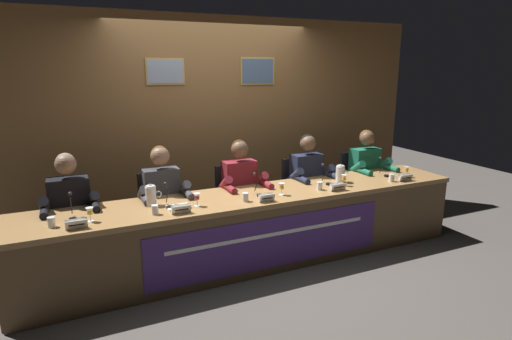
% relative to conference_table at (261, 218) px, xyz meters
% --- Properties ---
extents(ground_plane, '(12.00, 12.00, 0.00)m').
position_rel_conference_table_xyz_m(ground_plane, '(0.00, 0.12, -0.51)').
color(ground_plane, '#4C4742').
extents(wall_back_panelled, '(5.84, 0.14, 2.60)m').
position_rel_conference_table_xyz_m(wall_back_panelled, '(0.00, 1.41, 0.79)').
color(wall_back_panelled, brown).
rests_on(wall_back_panelled, ground_plane).
extents(conference_table, '(4.64, 0.76, 0.73)m').
position_rel_conference_table_xyz_m(conference_table, '(0.00, 0.00, 0.00)').
color(conference_table, olive).
rests_on(conference_table, ground_plane).
extents(chair_far_left, '(0.44, 0.45, 0.90)m').
position_rel_conference_table_xyz_m(chair_far_left, '(-1.74, 0.68, -0.08)').
color(chair_far_left, black).
rests_on(chair_far_left, ground_plane).
extents(panelist_far_left, '(0.51, 0.48, 1.22)m').
position_rel_conference_table_xyz_m(panelist_far_left, '(-1.74, 0.48, 0.20)').
color(panelist_far_left, black).
rests_on(panelist_far_left, ground_plane).
extents(nameplate_far_left, '(0.17, 0.06, 0.08)m').
position_rel_conference_table_xyz_m(nameplate_far_left, '(-1.70, -0.15, 0.26)').
color(nameplate_far_left, white).
rests_on(nameplate_far_left, conference_table).
extents(juice_glass_far_left, '(0.06, 0.06, 0.12)m').
position_rel_conference_table_xyz_m(juice_glass_far_left, '(-1.59, -0.02, 0.31)').
color(juice_glass_far_left, white).
rests_on(juice_glass_far_left, conference_table).
extents(water_cup_far_left, '(0.06, 0.06, 0.08)m').
position_rel_conference_table_xyz_m(water_cup_far_left, '(-1.88, -0.02, 0.26)').
color(water_cup_far_left, silver).
rests_on(water_cup_far_left, conference_table).
extents(microphone_far_left, '(0.06, 0.17, 0.22)m').
position_rel_conference_table_xyz_m(microphone_far_left, '(-1.73, 0.12, 0.29)').
color(microphone_far_left, black).
rests_on(microphone_far_left, conference_table).
extents(chair_left, '(0.44, 0.45, 0.90)m').
position_rel_conference_table_xyz_m(chair_left, '(-0.87, 0.68, -0.08)').
color(chair_left, black).
rests_on(chair_left, ground_plane).
extents(panelist_left, '(0.51, 0.48, 1.22)m').
position_rel_conference_table_xyz_m(panelist_left, '(-0.87, 0.48, 0.20)').
color(panelist_left, black).
rests_on(panelist_left, ground_plane).
extents(nameplate_left, '(0.17, 0.06, 0.08)m').
position_rel_conference_table_xyz_m(nameplate_left, '(-0.85, -0.14, 0.26)').
color(nameplate_left, white).
rests_on(nameplate_left, conference_table).
extents(juice_glass_left, '(0.06, 0.06, 0.12)m').
position_rel_conference_table_xyz_m(juice_glass_left, '(-0.66, -0.01, 0.31)').
color(juice_glass_left, white).
rests_on(juice_glass_left, conference_table).
extents(water_cup_left, '(0.06, 0.06, 0.08)m').
position_rel_conference_table_xyz_m(water_cup_left, '(-1.06, -0.07, 0.26)').
color(water_cup_left, silver).
rests_on(water_cup_left, conference_table).
extents(microphone_left, '(0.06, 0.17, 0.22)m').
position_rel_conference_table_xyz_m(microphone_left, '(-0.91, 0.08, 0.29)').
color(microphone_left, black).
rests_on(microphone_left, conference_table).
extents(chair_center, '(0.44, 0.45, 0.90)m').
position_rel_conference_table_xyz_m(chair_center, '(0.00, 0.68, -0.08)').
color(chair_center, black).
rests_on(chair_center, ground_plane).
extents(panelist_center, '(0.51, 0.48, 1.22)m').
position_rel_conference_table_xyz_m(panelist_center, '(0.00, 0.48, 0.20)').
color(panelist_center, black).
rests_on(panelist_center, ground_plane).
extents(nameplate_center, '(0.16, 0.06, 0.08)m').
position_rel_conference_table_xyz_m(nameplate_center, '(-0.02, -0.16, 0.26)').
color(nameplate_center, white).
rests_on(nameplate_center, conference_table).
extents(juice_glass_center, '(0.06, 0.06, 0.12)m').
position_rel_conference_table_xyz_m(juice_glass_center, '(0.22, -0.03, 0.31)').
color(juice_glass_center, white).
rests_on(juice_glass_center, conference_table).
extents(water_cup_center, '(0.06, 0.06, 0.08)m').
position_rel_conference_table_xyz_m(water_cup_center, '(-0.20, -0.07, 0.26)').
color(water_cup_center, silver).
rests_on(water_cup_center, conference_table).
extents(microphone_center, '(0.06, 0.17, 0.22)m').
position_rel_conference_table_xyz_m(microphone_center, '(-0.00, 0.07, 0.29)').
color(microphone_center, black).
rests_on(microphone_center, conference_table).
extents(chair_right, '(0.44, 0.45, 0.90)m').
position_rel_conference_table_xyz_m(chair_right, '(0.87, 0.68, -0.08)').
color(chair_right, black).
rests_on(chair_right, ground_plane).
extents(panelist_right, '(0.51, 0.48, 1.22)m').
position_rel_conference_table_xyz_m(panelist_right, '(0.87, 0.48, 0.20)').
color(panelist_right, black).
rests_on(panelist_right, ground_plane).
extents(nameplate_right, '(0.18, 0.06, 0.08)m').
position_rel_conference_table_xyz_m(nameplate_right, '(0.83, -0.14, 0.26)').
color(nameplate_right, white).
rests_on(nameplate_right, conference_table).
extents(juice_glass_right, '(0.06, 0.06, 0.12)m').
position_rel_conference_table_xyz_m(juice_glass_right, '(0.99, -0.01, 0.31)').
color(juice_glass_right, white).
rests_on(juice_glass_right, conference_table).
extents(water_cup_right, '(0.06, 0.06, 0.08)m').
position_rel_conference_table_xyz_m(water_cup_right, '(0.67, -0.03, 0.26)').
color(water_cup_right, silver).
rests_on(water_cup_right, conference_table).
extents(microphone_right, '(0.06, 0.17, 0.22)m').
position_rel_conference_table_xyz_m(microphone_right, '(0.86, 0.13, 0.29)').
color(microphone_right, black).
rests_on(microphone_right, conference_table).
extents(chair_far_right, '(0.44, 0.45, 0.90)m').
position_rel_conference_table_xyz_m(chair_far_right, '(1.74, 0.68, -0.08)').
color(chair_far_right, black).
rests_on(chair_far_right, ground_plane).
extents(panelist_far_right, '(0.51, 0.48, 1.22)m').
position_rel_conference_table_xyz_m(panelist_far_right, '(1.74, 0.48, 0.20)').
color(panelist_far_right, black).
rests_on(panelist_far_right, ground_plane).
extents(nameplate_far_right, '(0.18, 0.06, 0.08)m').
position_rel_conference_table_xyz_m(nameplate_far_right, '(1.75, -0.14, 0.26)').
color(nameplate_far_right, white).
rests_on(nameplate_far_right, conference_table).
extents(juice_glass_far_right, '(0.06, 0.06, 0.12)m').
position_rel_conference_table_xyz_m(juice_glass_far_right, '(1.88, -0.02, 0.31)').
color(juice_glass_far_right, white).
rests_on(juice_glass_far_right, conference_table).
extents(water_cup_far_right, '(0.06, 0.06, 0.08)m').
position_rel_conference_table_xyz_m(water_cup_far_right, '(1.59, -0.09, 0.26)').
color(water_cup_far_right, silver).
rests_on(water_cup_far_right, conference_table).
extents(microphone_far_right, '(0.06, 0.17, 0.22)m').
position_rel_conference_table_xyz_m(microphone_far_right, '(1.69, 0.14, 0.29)').
color(microphone_far_right, black).
rests_on(microphone_far_right, conference_table).
extents(water_pitcher_left_side, '(0.15, 0.10, 0.21)m').
position_rel_conference_table_xyz_m(water_pitcher_left_side, '(-1.04, 0.19, 0.31)').
color(water_pitcher_left_side, silver).
rests_on(water_pitcher_left_side, conference_table).
extents(water_pitcher_right_side, '(0.15, 0.10, 0.21)m').
position_rel_conference_table_xyz_m(water_pitcher_right_side, '(1.05, 0.13, 0.31)').
color(water_pitcher_right_side, silver).
rests_on(water_pitcher_right_side, conference_table).
extents(document_stack_left, '(0.21, 0.15, 0.01)m').
position_rel_conference_table_xyz_m(document_stack_left, '(-0.83, 0.03, 0.23)').
color(document_stack_left, white).
rests_on(document_stack_left, conference_table).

